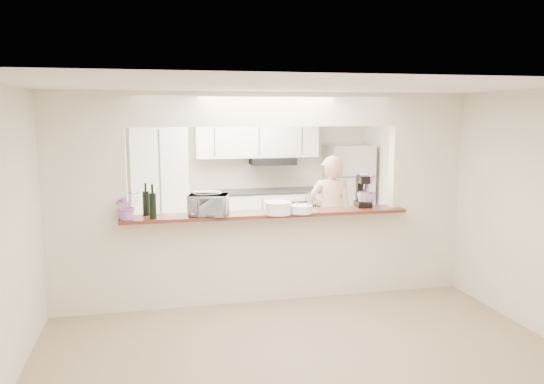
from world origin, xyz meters
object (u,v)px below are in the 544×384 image
object	(u,v)px
toaster_oven	(209,205)
stand_mixer	(363,193)
refrigerator	(348,193)
person	(331,216)

from	to	relation	value
toaster_oven	stand_mixer	size ratio (longest dim) A/B	1.12
refrigerator	person	distance (m)	2.08
refrigerator	toaster_oven	size ratio (longest dim) A/B	3.84
toaster_oven	person	size ratio (longest dim) A/B	0.27
person	toaster_oven	bearing A→B (deg)	36.67
stand_mixer	person	world-z (taller)	person
stand_mixer	person	xyz separation A→B (m)	(-0.16, 0.74, -0.43)
refrigerator	toaster_oven	distance (m)	3.91
person	refrigerator	bearing A→B (deg)	-107.43
refrigerator	stand_mixer	distance (m)	2.74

